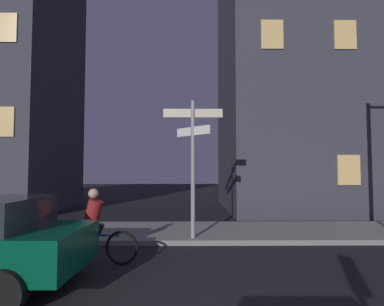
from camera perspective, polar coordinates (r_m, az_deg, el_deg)
The scene contains 4 objects.
sidewalk_kerb at distance 10.00m, azimuth -1.28°, elevation -14.30°, with size 40.00×2.99×0.14m, color gray.
signpost at distance 8.63m, azimuth 0.18°, elevation -0.42°, with size 1.67×0.92×3.81m.
cyclist at distance 7.19m, azimuth -17.41°, elevation -13.14°, with size 1.81×0.38×1.61m.
building_right_block at distance 19.43m, azimuth 25.00°, elevation 20.67°, with size 11.93×7.53×19.49m.
Camera 1 is at (0.10, -3.04, 2.03)m, focal length 28.98 mm.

